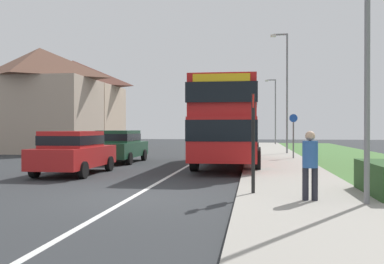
% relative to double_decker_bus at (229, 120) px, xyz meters
% --- Properties ---
extents(ground_plane, '(120.00, 120.00, 0.00)m').
position_rel_double_decker_bus_xyz_m(ground_plane, '(-1.89, -9.68, -2.14)').
color(ground_plane, '#2D3033').
extents(lane_marking_centre, '(0.14, 60.00, 0.01)m').
position_rel_double_decker_bus_xyz_m(lane_marking_centre, '(-1.89, -1.68, -2.14)').
color(lane_marking_centre, silver).
rests_on(lane_marking_centre, ground_plane).
extents(pavement_near_side, '(3.20, 68.00, 0.12)m').
position_rel_double_decker_bus_xyz_m(pavement_near_side, '(2.31, -3.68, -2.08)').
color(pavement_near_side, '#9E998E').
rests_on(pavement_near_side, ground_plane).
extents(double_decker_bus, '(2.80, 10.41, 3.70)m').
position_rel_double_decker_bus_xyz_m(double_decker_bus, '(0.00, 0.00, 0.00)').
color(double_decker_bus, red).
rests_on(double_decker_bus, ground_plane).
extents(parked_car_red, '(1.98, 4.41, 1.63)m').
position_rel_double_decker_bus_xyz_m(parked_car_red, '(-5.58, -4.73, -1.24)').
color(parked_car_red, '#B21E1E').
rests_on(parked_car_red, ground_plane).
extents(parked_car_dark_green, '(1.97, 4.51, 1.63)m').
position_rel_double_decker_bus_xyz_m(parked_car_dark_green, '(-5.63, 1.08, -1.24)').
color(parked_car_dark_green, '#19472D').
rests_on(parked_car_dark_green, ground_plane).
extents(pedestrian_at_stop, '(0.34, 0.34, 1.67)m').
position_rel_double_decker_bus_xyz_m(pedestrian_at_stop, '(2.36, -10.27, -1.17)').
color(pedestrian_at_stop, '#23232D').
rests_on(pedestrian_at_stop, ground_plane).
extents(bus_stop_sign, '(0.09, 0.52, 2.60)m').
position_rel_double_decker_bus_xyz_m(bus_stop_sign, '(1.11, -9.32, -0.60)').
color(bus_stop_sign, black).
rests_on(bus_stop_sign, ground_plane).
extents(cycle_route_sign, '(0.44, 0.08, 2.52)m').
position_rel_double_decker_bus_xyz_m(cycle_route_sign, '(3.28, 3.92, -0.71)').
color(cycle_route_sign, slate).
rests_on(cycle_route_sign, ground_plane).
extents(street_lamp_near, '(1.14, 0.20, 6.90)m').
position_rel_double_decker_bus_xyz_m(street_lamp_near, '(3.40, -10.54, 1.85)').
color(street_lamp_near, slate).
rests_on(street_lamp_near, ground_plane).
extents(street_lamp_mid, '(1.14, 0.20, 7.96)m').
position_rel_double_decker_bus_xyz_m(street_lamp_mid, '(3.21, 8.77, 2.40)').
color(street_lamp_mid, slate).
rests_on(street_lamp_mid, ground_plane).
extents(street_lamp_far, '(1.14, 0.20, 6.87)m').
position_rel_double_decker_bus_xyz_m(street_lamp_far, '(3.30, 25.71, 1.83)').
color(street_lamp_far, slate).
rests_on(street_lamp_far, ground_plane).
extents(house_terrace_far_side, '(7.70, 11.54, 7.59)m').
position_rel_double_decker_bus_xyz_m(house_terrace_far_side, '(-14.24, 12.24, 1.66)').
color(house_terrace_far_side, tan).
rests_on(house_terrace_far_side, ground_plane).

